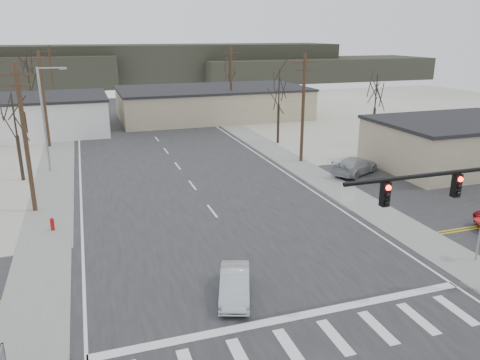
# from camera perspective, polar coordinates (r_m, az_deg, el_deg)

# --- Properties ---
(ground) EXTENTS (140.00, 140.00, 0.00)m
(ground) POSITION_cam_1_polar(r_m,az_deg,el_deg) (25.18, 1.49, -10.18)
(ground) COLOR silver
(ground) RESTS_ON ground
(main_road) EXTENTS (18.00, 110.00, 0.05)m
(main_road) POSITION_cam_1_polar(r_m,az_deg,el_deg) (38.55, -6.16, -0.22)
(main_road) COLOR #232325
(main_road) RESTS_ON ground
(cross_road) EXTENTS (90.00, 10.00, 0.04)m
(cross_road) POSITION_cam_1_polar(r_m,az_deg,el_deg) (25.17, 1.49, -10.14)
(cross_road) COLOR #232325
(cross_road) RESTS_ON ground
(parking_lot) EXTENTS (18.00, 20.00, 0.03)m
(parking_lot) POSITION_cam_1_polar(r_m,az_deg,el_deg) (40.37, 26.00, -1.14)
(parking_lot) COLOR #232325
(parking_lot) RESTS_ON ground
(sidewalk_left) EXTENTS (3.00, 90.00, 0.06)m
(sidewalk_left) POSITION_cam_1_polar(r_m,az_deg,el_deg) (42.65, -21.71, 0.36)
(sidewalk_left) COLOR gray
(sidewalk_left) RESTS_ON ground
(sidewalk_right) EXTENTS (3.00, 90.00, 0.06)m
(sidewalk_right) POSITION_cam_1_polar(r_m,az_deg,el_deg) (46.33, 5.36, 2.84)
(sidewalk_right) COLOR gray
(sidewalk_right) RESTS_ON ground
(traffic_signal_mast) EXTENTS (8.95, 0.43, 7.20)m
(traffic_signal_mast) POSITION_cam_1_polar(r_m,az_deg,el_deg) (22.57, 26.61, -2.55)
(traffic_signal_mast) COLOR black
(traffic_signal_mast) RESTS_ON ground
(fire_hydrant) EXTENTS (0.24, 0.24, 0.87)m
(fire_hydrant) POSITION_cam_1_polar(r_m,az_deg,el_deg) (31.13, -21.91, -5.00)
(fire_hydrant) COLOR #A50C0C
(fire_hydrant) RESTS_ON ground
(building_left_far) EXTENTS (22.30, 12.30, 4.50)m
(building_left_far) POSITION_cam_1_polar(r_m,az_deg,el_deg) (62.20, -26.21, 6.99)
(building_left_far) COLOR silver
(building_left_far) RESTS_ON ground
(building_right_far) EXTENTS (26.30, 14.30, 4.30)m
(building_right_far) POSITION_cam_1_polar(r_m,az_deg,el_deg) (67.97, -3.33, 9.41)
(building_right_far) COLOR tan
(building_right_far) RESTS_ON ground
(building_lot) EXTENTS (14.30, 10.30, 4.30)m
(building_lot) POSITION_cam_1_polar(r_m,az_deg,el_deg) (46.70, 24.84, 4.09)
(building_lot) COLOR tan
(building_lot) RESTS_ON ground
(upole_left_b) EXTENTS (2.20, 0.30, 10.00)m
(upole_left_b) POSITION_cam_1_polar(r_m,az_deg,el_deg) (33.77, -24.74, 4.84)
(upole_left_b) COLOR #44311F
(upole_left_b) RESTS_ON ground
(upole_left_c) EXTENTS (2.20, 0.30, 10.00)m
(upole_left_c) POSITION_cam_1_polar(r_m,az_deg,el_deg) (53.45, -22.81, 9.21)
(upole_left_c) COLOR #44311F
(upole_left_c) RESTS_ON ground
(upole_left_d) EXTENTS (2.20, 0.30, 10.00)m
(upole_left_d) POSITION_cam_1_polar(r_m,az_deg,el_deg) (73.31, -21.90, 11.22)
(upole_left_d) COLOR #44311F
(upole_left_d) RESTS_ON ground
(upole_right_a) EXTENTS (2.20, 0.30, 10.00)m
(upole_right_a) POSITION_cam_1_polar(r_m,az_deg,el_deg) (43.89, 7.70, 8.87)
(upole_right_a) COLOR #44311F
(upole_right_a) RESTS_ON ground
(upole_right_b) EXTENTS (2.20, 0.30, 10.00)m
(upole_right_b) POSITION_cam_1_polar(r_m,az_deg,el_deg) (64.21, -1.10, 11.72)
(upole_right_b) COLOR #44311F
(upole_right_b) RESTS_ON ground
(streetlight_main) EXTENTS (2.40, 0.25, 9.00)m
(streetlight_main) POSITION_cam_1_polar(r_m,az_deg,el_deg) (43.54, -22.62, 7.44)
(streetlight_main) COLOR gray
(streetlight_main) RESTS_ON ground
(tree_left_near) EXTENTS (3.30, 3.30, 7.35)m
(tree_left_near) POSITION_cam_1_polar(r_m,az_deg,el_deg) (41.77, -25.80, 6.87)
(tree_left_near) COLOR #32251E
(tree_left_near) RESTS_ON ground
(tree_right_mid) EXTENTS (3.74, 3.74, 8.33)m
(tree_right_mid) POSITION_cam_1_polar(r_m,az_deg,el_deg) (51.42, 4.78, 11.01)
(tree_right_mid) COLOR #32251E
(tree_right_mid) RESTS_ON ground
(tree_left_far) EXTENTS (3.96, 3.96, 8.82)m
(tree_left_far) POSITION_cam_1_polar(r_m,az_deg,el_deg) (67.44, -24.38, 11.39)
(tree_left_far) COLOR #32251E
(tree_left_far) RESTS_ON ground
(tree_right_far) EXTENTS (3.52, 3.52, 7.84)m
(tree_right_far) POSITION_cam_1_polar(r_m,az_deg,el_deg) (76.62, -1.31, 12.93)
(tree_right_far) COLOR #32251E
(tree_right_far) RESTS_ON ground
(tree_lot) EXTENTS (3.52, 3.52, 7.84)m
(tree_lot) POSITION_cam_1_polar(r_m,az_deg,el_deg) (52.56, 16.26, 10.14)
(tree_lot) COLOR #32251E
(tree_lot) RESTS_ON ground
(hill_center) EXTENTS (80.00, 18.00, 9.00)m
(hill_center) POSITION_cam_1_polar(r_m,az_deg,el_deg) (119.33, -7.80, 13.90)
(hill_center) COLOR #333026
(hill_center) RESTS_ON ground
(hill_right) EXTENTS (60.00, 18.00, 5.50)m
(hill_right) POSITION_cam_1_polar(r_m,az_deg,el_deg) (125.36, 9.13, 13.20)
(hill_right) COLOR #333026
(hill_right) RESTS_ON ground
(sedan_crossing) EXTENTS (2.50, 4.05, 1.26)m
(sedan_crossing) POSITION_cam_1_polar(r_m,az_deg,el_deg) (21.96, -0.65, -12.62)
(sedan_crossing) COLOR #A8AEB3
(sedan_crossing) RESTS_ON main_road
(car_far_a) EXTENTS (2.87, 4.82, 1.31)m
(car_far_a) POSITION_cam_1_polar(r_m,az_deg,el_deg) (64.73, -12.79, 7.30)
(car_far_a) COLOR black
(car_far_a) RESTS_ON main_road
(car_far_b) EXTENTS (1.64, 3.77, 1.26)m
(car_far_b) POSITION_cam_1_polar(r_m,az_deg,el_deg) (76.31, -16.91, 8.46)
(car_far_b) COLOR black
(car_far_b) RESTS_ON main_road
(car_parked_dark_a) EXTENTS (3.78, 1.91, 1.23)m
(car_parked_dark_a) POSITION_cam_1_polar(r_m,az_deg,el_deg) (43.90, 20.77, 1.78)
(car_parked_dark_a) COLOR black
(car_parked_dark_a) RESTS_ON parking_lot
(car_parked_silver) EXTENTS (5.45, 4.27, 1.48)m
(car_parked_silver) POSITION_cam_1_polar(r_m,az_deg,el_deg) (41.43, 13.87, 1.70)
(car_parked_silver) COLOR gray
(car_parked_silver) RESTS_ON parking_lot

